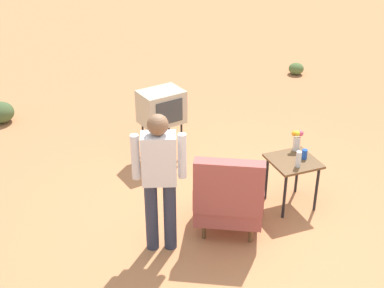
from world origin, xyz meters
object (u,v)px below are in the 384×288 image
object	(u,v)px
side_table	(293,167)
person_standing	(159,176)
tv_on_stand	(161,107)
soda_can_blue	(305,154)
armchair	(229,195)
bottle_short_clear	(298,159)
flower_vase	(297,139)

from	to	relation	value
side_table	person_standing	bearing A→B (deg)	7.08
side_table	tv_on_stand	size ratio (longest dim) A/B	0.62
side_table	soda_can_blue	world-z (taller)	soda_can_blue
armchair	person_standing	distance (m)	0.93
bottle_short_clear	side_table	bearing A→B (deg)	-102.56
tv_on_stand	flower_vase	size ratio (longest dim) A/B	3.89
soda_can_blue	side_table	bearing A→B (deg)	-5.84
person_standing	soda_can_blue	xyz separation A→B (m)	(-1.92, -0.21, -0.24)
person_standing	soda_can_blue	world-z (taller)	person_standing
person_standing	bottle_short_clear	distance (m)	1.76
flower_vase	armchair	bearing A→B (deg)	21.46
soda_can_blue	tv_on_stand	bearing A→B (deg)	-55.38
person_standing	side_table	bearing A→B (deg)	-172.92
side_table	tv_on_stand	xyz separation A→B (m)	(1.10, -1.78, 0.24)
bottle_short_clear	flower_vase	distance (m)	0.42
soda_can_blue	flower_vase	xyz separation A→B (m)	(-0.02, -0.23, 0.09)
armchair	bottle_short_clear	bearing A→B (deg)	-175.43
armchair	person_standing	world-z (taller)	person_standing
soda_can_blue	armchair	bearing A→B (deg)	10.87
armchair	tv_on_stand	xyz separation A→B (m)	(0.14, -2.00, 0.28)
soda_can_blue	flower_vase	bearing A→B (deg)	-95.88
armchair	soda_can_blue	bearing A→B (deg)	-169.13
armchair	tv_on_stand	bearing A→B (deg)	-86.07
bottle_short_clear	soda_can_blue	bearing A→B (deg)	-141.64
armchair	side_table	distance (m)	0.99
armchair	side_table	size ratio (longest dim) A/B	1.65
armchair	person_standing	xyz separation A→B (m)	(0.82, -0.00, 0.44)
armchair	bottle_short_clear	world-z (taller)	armchair
bottle_short_clear	flower_vase	bearing A→B (deg)	-118.17
person_standing	bottle_short_clear	world-z (taller)	person_standing
person_standing	soda_can_blue	distance (m)	1.94
armchair	flower_vase	world-z (taller)	armchair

